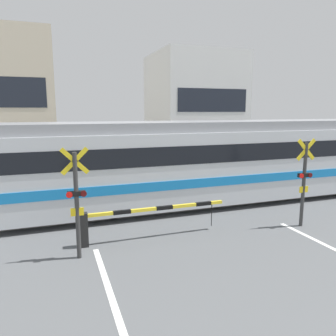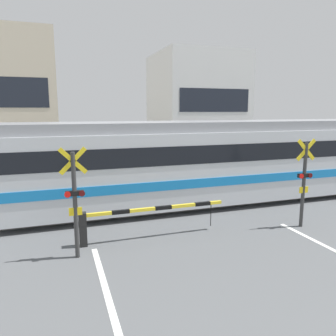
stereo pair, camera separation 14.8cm
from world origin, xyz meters
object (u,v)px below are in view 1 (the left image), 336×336
Objects in this scene: crossing_signal_left at (77,198)px; crossing_signal_right at (304,179)px; commuter_train at (256,157)px; crossing_barrier_near at (129,217)px; crossing_barrier_far at (182,172)px; pedestrian at (117,165)px.

crossing_signal_right is (6.96, 0.00, 0.00)m from crossing_signal_left.
commuter_train reaches higher than crossing_signal_left.
crossing_barrier_near is 1.00× the size of crossing_barrier_far.
crossing_barrier_near is 1.52× the size of crossing_signal_left.
crossing_barrier_near is at bearing -124.20° from crossing_barrier_far.
crossing_barrier_near is 7.82m from pedestrian.
commuter_train is 3.50m from crossing_signal_right.
crossing_signal_right reaches higher than crossing_barrier_near.
crossing_barrier_near is at bearing -155.41° from commuter_train.
crossing_signal_left reaches higher than crossing_barrier_far.
crossing_barrier_far is 6.86m from crossing_signal_right.
pedestrian is at bearing 81.63° from crossing_barrier_near.
commuter_train is 7.07× the size of crossing_signal_right.
pedestrian reaches higher than crossing_barrier_near.
commuter_train is at bearing -44.93° from pedestrian.
pedestrian is at bearing 149.32° from crossing_barrier_far.
crossing_barrier_far is at bearing 55.80° from crossing_barrier_near.
commuter_train is 12.19× the size of pedestrian.
crossing_barrier_far is at bearing 50.34° from crossing_signal_left.
crossing_signal_left reaches higher than crossing_barrier_near.
pedestrian is at bearing 72.91° from crossing_signal_left.
crossing_barrier_near is 5.62m from crossing_signal_right.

